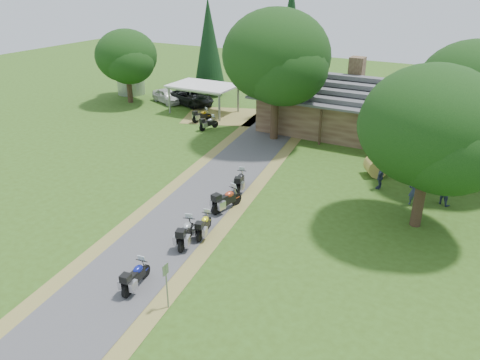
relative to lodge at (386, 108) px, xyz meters
The scene contains 25 objects.
ground 24.86m from the lodge, 104.04° to the right, with size 120.00×120.00×0.00m, color #345116.
driveway 21.17m from the lodge, 108.00° to the right, with size 46.00×46.00×0.00m, color #3F3F41.
lodge is the anchor object (origin of this frame).
silo 28.63m from the lodge, behind, with size 3.05×3.05×6.19m, color gray.
carport 17.28m from the lodge, behind, with size 6.32×4.22×2.74m, color white, non-canonical shape.
car_white_sedan 22.69m from the lodge, behind, with size 5.43×2.29×1.81m, color silver.
car_dark_suv 20.13m from the lodge, behind, with size 6.00×2.55×2.30m, color black.
motorcycle_row_a 26.60m from the lodge, 100.09° to the right, with size 1.87×0.61×1.28m, color navy, non-canonical shape.
motorcycle_row_b 22.65m from the lodge, 102.28° to the right, with size 2.05×0.67×1.40m, color #929499, non-canonical shape.
motorcycle_row_c 21.43m from the lodge, 102.13° to the right, with size 1.82×0.59×1.24m, color yellow, non-canonical shape.
motorcycle_row_d 18.59m from the lodge, 105.22° to the right, with size 2.12×0.69×1.45m, color #B73F22, non-canonical shape.
motorcycle_row_e 16.12m from the lodge, 110.05° to the right, with size 1.93×0.63×1.32m, color black, non-canonical shape.
motorcycle_carport_a 16.26m from the lodge, 166.36° to the right, with size 1.84×0.60×1.26m, color #C38B10, non-canonical shape.
motorcycle_carport_b 15.05m from the lodge, 158.61° to the right, with size 1.81×0.59×1.24m, color gray, non-canonical shape.
person_a 12.82m from the lodge, 69.04° to the right, with size 0.59×0.42×2.07m, color #2E3953.
person_b 12.68m from the lodge, 60.62° to the right, with size 0.62×0.45×2.19m, color #2E3953.
person_c 10.97m from the lodge, 77.93° to the right, with size 0.53×0.38×1.88m, color #2E3953.
hay_bale 8.94m from the lodge, 80.10° to the right, with size 1.35×1.35×1.24m, color olive.
sign_post 26.74m from the lodge, 95.58° to the right, with size 0.39×0.06×2.15m, color gray, non-canonical shape.
oak_lodge_left 9.75m from the lodge, 147.33° to the right, with size 8.45×8.45×11.00m, color black, non-canonical shape.
oak_lodge_right 9.68m from the lodge, 46.69° to the right, with size 6.83×6.83×10.05m, color black, non-canonical shape.
oak_driveway 15.49m from the lodge, 70.33° to the right, with size 7.29×7.29×9.19m, color black, non-canonical shape.
oak_silo 26.28m from the lodge, behind, with size 6.28×6.28×7.84m, color black, non-canonical shape.
cedar_near 10.59m from the lodge, 167.29° to the left, with size 3.81×3.81×11.98m, color black.
cedar_far 21.32m from the lodge, 165.63° to the left, with size 3.44×3.44×10.37m, color black.
Camera 1 is at (13.51, -14.82, 12.81)m, focal length 35.00 mm.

